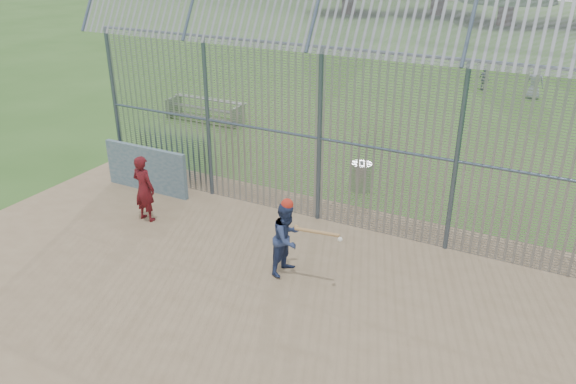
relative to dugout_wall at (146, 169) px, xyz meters
The scene contains 11 objects.
ground 5.47m from the dugout_wall, 32.23° to the right, with size 120.00×120.00×0.00m, color #2D511E.
dirt_infield 5.75m from the dugout_wall, 36.47° to the right, with size 14.00×10.00×0.02m, color #756047.
dugout_wall is the anchor object (origin of this frame).
batter 5.35m from the dugout_wall, 19.41° to the right, with size 0.72×0.56×1.49m, color navy.
onlooker 1.71m from the dugout_wall, 50.56° to the right, with size 0.58×0.38×1.58m, color maroon.
bg_kid_standing 16.43m from the dugout_wall, 61.33° to the left, with size 0.69×0.45×1.40m, color slate.
bg_kid_seated 16.10m from the dugout_wall, 68.81° to the left, with size 0.57×0.24×0.97m, color slate.
batting_gear 5.60m from the dugout_wall, 19.17° to the right, with size 1.35×0.39×0.50m.
trash_can 5.57m from the dugout_wall, 28.27° to the left, with size 0.56×0.56×0.82m.
bleacher 6.21m from the dugout_wall, 111.51° to the left, with size 3.00×0.95×0.72m.
backstop_fence 6.66m from the dugout_wall, ahead, with size 20.09×0.81×5.30m.
Camera 1 is at (4.86, -7.27, 6.07)m, focal length 35.00 mm.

